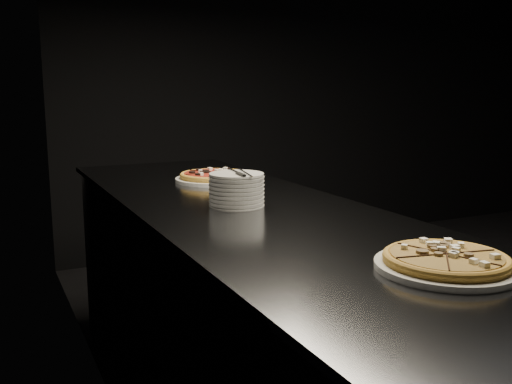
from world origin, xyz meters
name	(u,v)px	position (x,y,z in m)	size (l,w,h in m)	color
wall_left	(132,56)	(-2.50, 0.00, 1.40)	(0.02, 5.00, 2.80)	black
wall_back	(347,77)	(0.00, 2.50, 1.40)	(5.00, 0.02, 2.80)	black
counter	(247,334)	(-2.13, 0.00, 0.46)	(0.74, 2.44, 0.92)	#5D5E64
pizza_mushroom	(446,261)	(-2.03, -0.81, 0.94)	(0.32, 0.32, 0.04)	silver
pizza_tomato	(214,177)	(-2.04, 0.52, 0.94)	(0.33, 0.33, 0.04)	silver
plate_stack	(237,189)	(-2.16, 0.01, 0.97)	(0.18, 0.18, 0.11)	silver
cutlery	(240,173)	(-2.15, 0.00, 1.03)	(0.09, 0.19, 0.01)	silver
ramekin	(236,185)	(-2.10, 0.16, 0.96)	(0.09, 0.09, 0.08)	silver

